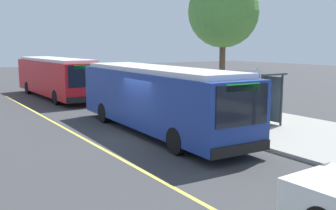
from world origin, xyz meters
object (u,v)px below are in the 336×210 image
object	(u,v)px
transit_bus_main	(157,97)
waiting_bench	(252,112)
transit_bus_second	(56,76)
route_sign_post	(256,93)
pedestrian_commuter	(189,100)

from	to	relation	value
transit_bus_main	waiting_bench	bearing A→B (deg)	77.88
transit_bus_second	route_sign_post	distance (m)	17.78
transit_bus_second	waiting_bench	bearing A→B (deg)	18.44
transit_bus_main	transit_bus_second	distance (m)	14.16
waiting_bench	route_sign_post	distance (m)	3.41
transit_bus_main	pedestrian_commuter	xyz separation A→B (m)	(-1.14, 2.65, -0.50)
route_sign_post	transit_bus_second	bearing A→B (deg)	-170.44
transit_bus_second	transit_bus_main	bearing A→B (deg)	0.78
waiting_bench	pedestrian_commuter	world-z (taller)	pedestrian_commuter
transit_bus_main	pedestrian_commuter	world-z (taller)	transit_bus_main
route_sign_post	pedestrian_commuter	size ratio (longest dim) A/B	1.66
route_sign_post	waiting_bench	bearing A→B (deg)	137.67
transit_bus_main	route_sign_post	distance (m)	4.37
waiting_bench	route_sign_post	bearing A→B (deg)	-42.33
waiting_bench	transit_bus_second	bearing A→B (deg)	-161.56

